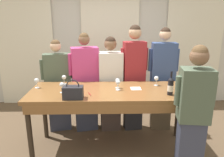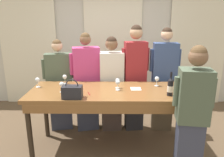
# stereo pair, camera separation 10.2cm
# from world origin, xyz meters

# --- Properties ---
(ground_plane) EXTENTS (18.00, 18.00, 0.00)m
(ground_plane) POSITION_xyz_m (0.00, 0.00, 0.00)
(ground_plane) COLOR brown
(wall_back) EXTENTS (12.00, 0.06, 2.80)m
(wall_back) POSITION_xyz_m (0.00, 2.01, 1.40)
(wall_back) COLOR beige
(wall_back) RESTS_ON ground_plane
(curtain_panel_left) EXTENTS (1.27, 0.03, 2.69)m
(curtain_panel_left) POSITION_xyz_m (-1.90, 1.94, 1.34)
(curtain_panel_left) COLOR #EFE5C6
(curtain_panel_left) RESTS_ON ground_plane
(curtain_panel_center) EXTENTS (1.27, 0.03, 2.69)m
(curtain_panel_center) POSITION_xyz_m (0.00, 1.94, 1.34)
(curtain_panel_center) COLOR #EFE5C6
(curtain_panel_center) RESTS_ON ground_plane
(curtain_panel_right) EXTENTS (1.27, 0.03, 2.69)m
(curtain_panel_right) POSITION_xyz_m (1.90, 1.94, 1.34)
(curtain_panel_right) COLOR #EFE5C6
(curtain_panel_right) RESTS_ON ground_plane
(tasting_bar) EXTENTS (2.38, 0.87, 0.96)m
(tasting_bar) POSITION_xyz_m (0.00, -0.03, 0.87)
(tasting_bar) COLOR brown
(tasting_bar) RESTS_ON ground_plane
(wine_bottle) EXTENTS (0.08, 0.08, 0.33)m
(wine_bottle) POSITION_xyz_m (0.78, -0.21, 1.08)
(wine_bottle) COLOR black
(wine_bottle) RESTS_ON tasting_bar
(handbag) EXTENTS (0.26, 0.15, 0.25)m
(handbag) POSITION_xyz_m (-0.51, -0.32, 1.05)
(handbag) COLOR #232328
(handbag) RESTS_ON tasting_bar
(wine_glass_front_left) EXTENTS (0.07, 0.07, 0.15)m
(wine_glass_front_left) POSITION_xyz_m (0.08, 0.10, 1.07)
(wine_glass_front_left) COLOR white
(wine_glass_front_left) RESTS_ON tasting_bar
(wine_glass_front_mid) EXTENTS (0.07, 0.07, 0.15)m
(wine_glass_front_mid) POSITION_xyz_m (-0.70, -0.09, 1.07)
(wine_glass_front_mid) COLOR white
(wine_glass_front_mid) RESTS_ON tasting_bar
(wine_glass_front_right) EXTENTS (0.07, 0.07, 0.15)m
(wine_glass_front_right) POSITION_xyz_m (-0.75, 0.30, 1.07)
(wine_glass_front_right) COLOR white
(wine_glass_front_right) RESTS_ON tasting_bar
(wine_glass_center_left) EXTENTS (0.07, 0.07, 0.15)m
(wine_glass_center_left) POSITION_xyz_m (0.08, 0.01, 1.07)
(wine_glass_center_left) COLOR white
(wine_glass_center_left) RESTS_ON tasting_bar
(wine_glass_center_mid) EXTENTS (0.07, 0.07, 0.15)m
(wine_glass_center_mid) POSITION_xyz_m (0.68, 0.21, 1.07)
(wine_glass_center_mid) COLOR white
(wine_glass_center_mid) RESTS_ON tasting_bar
(wine_glass_center_right) EXTENTS (0.07, 0.07, 0.15)m
(wine_glass_center_right) POSITION_xyz_m (-1.12, 0.13, 1.07)
(wine_glass_center_right) COLOR white
(wine_glass_center_right) RESTS_ON tasting_bar
(napkin) EXTENTS (0.15, 0.15, 0.00)m
(napkin) POSITION_xyz_m (0.35, 0.06, 0.96)
(napkin) COLOR white
(napkin) RESTS_ON tasting_bar
(pen) EXTENTS (0.05, 0.12, 0.01)m
(pen) POSITION_xyz_m (-0.31, -0.17, 0.96)
(pen) COLOR maroon
(pen) RESTS_ON tasting_bar
(guest_olive_jacket) EXTENTS (0.56, 0.29, 1.62)m
(guest_olive_jacket) POSITION_xyz_m (-0.92, 0.65, 0.83)
(guest_olive_jacket) COLOR #383D51
(guest_olive_jacket) RESTS_ON ground_plane
(guest_pink_top) EXTENTS (0.56, 0.34, 1.74)m
(guest_pink_top) POSITION_xyz_m (-0.45, 0.65, 0.88)
(guest_pink_top) COLOR #383D51
(guest_pink_top) RESTS_ON ground_plane
(guest_cream_sweater) EXTENTS (0.52, 0.31, 1.67)m
(guest_cream_sweater) POSITION_xyz_m (-0.01, 0.65, 0.85)
(guest_cream_sweater) COLOR #473833
(guest_cream_sweater) RESTS_ON ground_plane
(guest_striped_shirt) EXTENTS (0.48, 0.27, 1.86)m
(guest_striped_shirt) POSITION_xyz_m (0.39, 0.65, 0.98)
(guest_striped_shirt) COLOR #28282D
(guest_striped_shirt) RESTS_ON ground_plane
(guest_navy_coat) EXTENTS (0.52, 0.24, 1.82)m
(guest_navy_coat) POSITION_xyz_m (0.89, 0.65, 0.94)
(guest_navy_coat) COLOR brown
(guest_navy_coat) RESTS_ON ground_plane
(host_pouring) EXTENTS (0.47, 0.31, 1.69)m
(host_pouring) POSITION_xyz_m (0.94, -0.64, 0.87)
(host_pouring) COLOR #383D51
(host_pouring) RESTS_ON ground_plane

